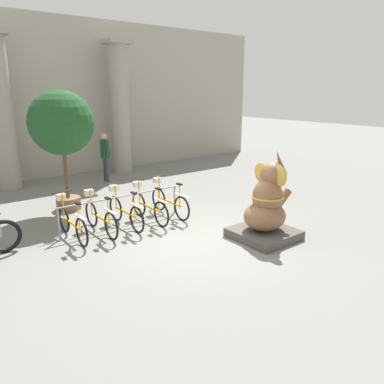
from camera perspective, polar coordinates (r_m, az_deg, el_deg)
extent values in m
plane|color=slate|center=(8.60, 0.52, -7.40)|extent=(60.00, 60.00, 0.00)
cube|color=#A39E8E|center=(15.61, -20.05, 13.26)|extent=(20.00, 0.20, 6.00)
cylinder|color=gray|center=(14.10, -27.06, 10.36)|extent=(0.76, 0.76, 5.00)
cylinder|color=gray|center=(15.55, -10.90, 12.04)|extent=(0.76, 0.76, 5.00)
cube|color=gray|center=(15.63, -11.41, 21.52)|extent=(0.95, 0.95, 0.16)
cylinder|color=gray|center=(9.04, -19.62, -4.64)|extent=(0.05, 0.05, 0.75)
cylinder|color=gray|center=(10.40, -2.67, -1.14)|extent=(0.05, 0.05, 0.75)
cylinder|color=gray|center=(9.50, -10.64, -0.65)|extent=(3.32, 0.04, 0.04)
torus|color=black|center=(9.48, -18.94, -3.93)|extent=(0.05, 0.66, 0.66)
torus|color=black|center=(8.50, -16.45, -5.94)|extent=(0.05, 0.66, 0.66)
cube|color=orange|center=(8.97, -17.79, -4.58)|extent=(0.04, 1.00, 0.04)
cube|color=silver|center=(8.38, -16.62, -3.72)|extent=(0.06, 0.55, 0.03)
cylinder|color=orange|center=(8.48, -16.86, -3.79)|extent=(0.03, 0.03, 0.62)
cube|color=black|center=(8.38, -17.03, -1.66)|extent=(0.08, 0.18, 0.04)
cylinder|color=orange|center=(9.34, -19.04, -2.02)|extent=(0.03, 0.03, 0.68)
cylinder|color=black|center=(9.25, -19.22, 0.00)|extent=(0.48, 0.03, 0.03)
cube|color=silver|center=(9.37, -19.35, -0.70)|extent=(0.20, 0.16, 0.14)
torus|color=black|center=(9.67, -15.08, -3.24)|extent=(0.05, 0.66, 0.66)
torus|color=black|center=(8.72, -12.21, -5.10)|extent=(0.05, 0.66, 0.66)
cube|color=orange|center=(9.17, -13.75, -3.83)|extent=(0.04, 1.00, 0.04)
cube|color=silver|center=(8.60, -12.34, -2.93)|extent=(0.06, 0.55, 0.03)
cylinder|color=orange|center=(8.70, -12.62, -3.01)|extent=(0.03, 0.03, 0.62)
cube|color=black|center=(8.60, -12.75, -0.93)|extent=(0.08, 0.18, 0.04)
cylinder|color=orange|center=(9.53, -15.13, -1.35)|extent=(0.03, 0.03, 0.68)
cylinder|color=black|center=(9.44, -15.27, 0.63)|extent=(0.48, 0.03, 0.03)
cube|color=silver|center=(9.57, -15.45, -0.06)|extent=(0.20, 0.16, 0.14)
torus|color=black|center=(9.95, -11.54, -2.48)|extent=(0.05, 0.66, 0.66)
torus|color=black|center=(9.02, -8.39, -4.20)|extent=(0.05, 0.66, 0.66)
cube|color=orange|center=(9.47, -10.06, -3.01)|extent=(0.04, 1.00, 0.04)
cube|color=silver|center=(8.91, -8.48, -2.09)|extent=(0.06, 0.55, 0.03)
cylinder|color=orange|center=(9.01, -8.78, -2.17)|extent=(0.03, 0.03, 0.62)
cube|color=black|center=(8.92, -8.87, -0.16)|extent=(0.08, 0.18, 0.04)
cylinder|color=orange|center=(9.82, -11.54, -0.64)|extent=(0.03, 0.03, 0.68)
cylinder|color=black|center=(9.73, -11.65, 1.29)|extent=(0.48, 0.03, 0.03)
cube|color=silver|center=(9.85, -11.87, 0.61)|extent=(0.20, 0.16, 0.14)
torus|color=black|center=(10.23, -8.10, -1.82)|extent=(0.05, 0.66, 0.66)
torus|color=black|center=(9.34, -4.71, -3.40)|extent=(0.05, 0.66, 0.66)
cube|color=orange|center=(9.77, -6.49, -2.29)|extent=(0.04, 1.00, 0.04)
cube|color=silver|center=(9.23, -4.76, -1.36)|extent=(0.06, 0.55, 0.03)
cylinder|color=orange|center=(9.32, -5.09, -1.44)|extent=(0.03, 0.03, 0.62)
cube|color=black|center=(9.23, -5.14, 0.51)|extent=(0.08, 0.18, 0.04)
cylinder|color=orange|center=(10.10, -8.06, -0.02)|extent=(0.03, 0.03, 0.68)
cylinder|color=black|center=(10.02, -8.13, 1.86)|extent=(0.48, 0.03, 0.03)
cube|color=silver|center=(10.14, -8.38, 1.19)|extent=(0.20, 0.16, 0.14)
torus|color=black|center=(10.62, -5.08, -1.09)|extent=(0.05, 0.66, 0.66)
torus|color=black|center=(9.75, -1.56, -2.53)|extent=(0.05, 0.66, 0.66)
cube|color=orange|center=(10.16, -3.40, -1.51)|extent=(0.04, 1.00, 0.04)
cube|color=silver|center=(9.65, -1.57, -0.57)|extent=(0.06, 0.55, 0.03)
cylinder|color=orange|center=(9.74, -1.92, -0.66)|extent=(0.03, 0.03, 0.62)
cube|color=black|center=(9.65, -1.94, 1.21)|extent=(0.08, 0.18, 0.04)
cylinder|color=orange|center=(10.49, -5.00, 0.65)|extent=(0.03, 0.03, 0.68)
cylinder|color=black|center=(10.41, -5.05, 2.46)|extent=(0.48, 0.03, 0.03)
cube|color=silver|center=(10.52, -5.33, 1.82)|extent=(0.20, 0.16, 0.14)
cube|color=#4C4742|center=(8.86, 10.88, -6.27)|extent=(1.32, 1.32, 0.21)
ellipsoid|color=brown|center=(8.71, 11.02, -3.62)|extent=(1.02, 0.90, 0.66)
ellipsoid|color=brown|center=(8.62, 11.43, -0.71)|extent=(0.72, 0.66, 0.84)
sphere|color=brown|center=(8.59, 12.14, 2.69)|extent=(0.54, 0.54, 0.54)
ellipsoid|color=#B79333|center=(8.71, 10.48, 2.95)|extent=(0.08, 0.38, 0.46)
ellipsoid|color=#B79333|center=(8.37, 13.22, 2.30)|extent=(0.08, 0.38, 0.46)
cone|color=brown|center=(8.73, 13.24, 4.37)|extent=(0.46, 0.19, 0.68)
cylinder|color=brown|center=(8.99, 12.06, -0.69)|extent=(0.53, 0.18, 0.48)
cylinder|color=brown|center=(8.80, 13.54, -1.12)|extent=(0.53, 0.18, 0.48)
torus|color=#B79333|center=(8.62, 11.43, -0.71)|extent=(0.75, 0.75, 0.05)
torus|color=black|center=(8.79, -26.77, -6.06)|extent=(0.73, 0.09, 0.73)
cylinder|color=#383342|center=(14.36, -13.12, 3.36)|extent=(0.11, 0.11, 0.88)
cylinder|color=#383342|center=(14.21, -12.83, 3.25)|extent=(0.11, 0.11, 0.88)
cube|color=#19472D|center=(14.15, -13.16, 6.35)|extent=(0.20, 0.32, 0.66)
sphere|color=tan|center=(14.08, -13.27, 8.23)|extent=(0.24, 0.24, 0.24)
cylinder|color=#19472D|center=(14.32, -13.51, 6.57)|extent=(0.07, 0.07, 0.59)
cylinder|color=#19472D|center=(13.96, -12.82, 6.39)|extent=(0.07, 0.07, 0.59)
cylinder|color=brown|center=(11.30, -18.28, -1.64)|extent=(0.68, 0.68, 0.35)
cylinder|color=brown|center=(11.08, -18.66, 2.71)|extent=(0.10, 0.10, 1.41)
sphere|color=#1E4C23|center=(10.88, -19.29, 9.94)|extent=(1.75, 1.75, 1.75)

